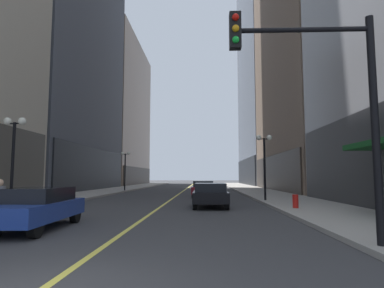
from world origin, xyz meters
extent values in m
plane|color=#38383A|center=(0.00, 35.00, 0.00)|extent=(200.00, 200.00, 0.00)
cube|color=#9E9991|center=(-8.25, 35.00, 0.07)|extent=(4.50, 78.00, 0.15)
cube|color=#9E9991|center=(8.25, 35.00, 0.07)|extent=(4.50, 78.00, 0.15)
cube|color=#E5D64C|center=(0.00, 35.00, 0.00)|extent=(0.16, 70.00, 0.01)
cube|color=black|center=(-10.60, 34.50, 2.50)|extent=(0.50, 22.80, 5.00)
cube|color=gray|center=(-16.95, 60.00, 14.19)|extent=(12.90, 26.00, 28.38)
cube|color=#332A23|center=(-10.60, 60.00, 1.70)|extent=(0.50, 24.70, 3.41)
cube|color=#2C2C2E|center=(10.60, 11.00, 2.50)|extent=(0.50, 20.90, 5.00)
cube|color=gray|center=(17.94, 34.50, 17.12)|extent=(14.89, 24.00, 34.24)
cube|color=#332A23|center=(10.60, 34.50, 2.05)|extent=(0.50, 22.80, 4.11)
cube|color=#4C515B|center=(16.68, 60.00, 32.39)|extent=(12.35, 26.00, 64.78)
cube|color=black|center=(10.60, 60.00, 2.50)|extent=(0.50, 24.70, 5.00)
cube|color=navy|center=(-3.03, 6.10, 0.59)|extent=(1.99, 4.48, 0.55)
cube|color=black|center=(-3.04, 6.33, 1.07)|extent=(1.70, 2.53, 0.50)
cylinder|color=black|center=(-2.18, 4.59, 0.32)|extent=(0.24, 0.65, 0.64)
cylinder|color=black|center=(-2.30, 7.68, 0.32)|extent=(0.24, 0.65, 0.64)
cylinder|color=black|center=(-3.88, 7.62, 0.32)|extent=(0.24, 0.65, 0.64)
cube|color=black|center=(2.76, 13.90, 0.59)|extent=(1.86, 4.03, 0.55)
cube|color=black|center=(2.76, 13.70, 1.07)|extent=(1.63, 2.26, 0.50)
cylinder|color=black|center=(1.95, 15.31, 0.32)|extent=(0.22, 0.64, 0.64)
cylinder|color=black|center=(3.57, 15.31, 0.32)|extent=(0.22, 0.64, 0.64)
cylinder|color=black|center=(1.96, 12.49, 0.32)|extent=(0.22, 0.64, 0.64)
cylinder|color=black|center=(3.57, 12.49, 0.32)|extent=(0.22, 0.64, 0.64)
cube|color=maroon|center=(2.39, 22.56, 0.59)|extent=(1.92, 4.22, 0.55)
cube|color=black|center=(2.38, 22.35, 1.07)|extent=(1.64, 2.39, 0.50)
cylinder|color=black|center=(1.68, 24.04, 0.32)|extent=(0.24, 0.65, 0.64)
cylinder|color=black|center=(3.21, 23.98, 0.32)|extent=(0.24, 0.65, 0.64)
cylinder|color=black|center=(1.57, 21.13, 0.32)|extent=(0.24, 0.65, 0.64)
cylinder|color=black|center=(3.09, 21.07, 0.32)|extent=(0.24, 0.65, 0.64)
cylinder|color=black|center=(-3.61, 5.25, 0.39)|extent=(0.14, 0.14, 0.78)
sphere|color=tan|center=(-3.68, 5.27, 1.51)|extent=(0.21, 0.21, 0.21)
cylinder|color=black|center=(6.40, 3.28, 2.75)|extent=(0.18, 0.18, 5.50)
cylinder|color=black|center=(4.80, 3.28, 5.20)|extent=(3.20, 0.12, 0.12)
cube|color=black|center=(3.20, 3.28, 5.20)|extent=(0.28, 0.24, 0.90)
sphere|color=red|center=(3.20, 3.14, 5.48)|extent=(0.17, 0.17, 0.17)
sphere|color=orange|center=(3.20, 3.14, 5.20)|extent=(0.17, 0.17, 0.17)
sphere|color=green|center=(3.20, 3.14, 4.92)|extent=(0.17, 0.17, 0.17)
cylinder|color=black|center=(-6.40, 10.45, 2.10)|extent=(0.14, 0.14, 4.20)
cylinder|color=black|center=(-6.40, 10.45, 4.15)|extent=(0.80, 0.06, 0.06)
sphere|color=white|center=(-6.75, 10.45, 4.25)|extent=(0.36, 0.36, 0.36)
sphere|color=white|center=(-6.05, 10.45, 4.25)|extent=(0.36, 0.36, 0.36)
cylinder|color=black|center=(-6.40, 32.06, 2.10)|extent=(0.14, 0.14, 4.20)
cylinder|color=black|center=(-6.40, 32.06, 4.15)|extent=(0.80, 0.06, 0.06)
sphere|color=white|center=(-6.75, 32.06, 4.25)|extent=(0.36, 0.36, 0.36)
sphere|color=white|center=(-6.05, 32.06, 4.25)|extent=(0.36, 0.36, 0.36)
cylinder|color=black|center=(6.40, 17.42, 2.10)|extent=(0.14, 0.14, 4.20)
cylinder|color=black|center=(6.40, 17.42, 4.15)|extent=(0.80, 0.06, 0.06)
sphere|color=white|center=(6.05, 17.42, 4.25)|extent=(0.36, 0.36, 0.36)
sphere|color=white|center=(6.75, 17.42, 4.25)|extent=(0.36, 0.36, 0.36)
cylinder|color=red|center=(6.90, 12.09, 0.40)|extent=(0.28, 0.28, 0.80)
camera|label=1|loc=(2.44, -4.43, 1.70)|focal=30.85mm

